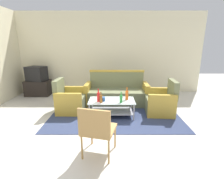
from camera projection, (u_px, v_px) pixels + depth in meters
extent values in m
plane|color=beige|center=(109.00, 132.00, 3.34)|extent=(14.00, 14.00, 0.00)
cube|color=beige|center=(110.00, 53.00, 5.93)|extent=(6.52, 0.12, 2.80)
cube|color=#2D3856|center=(115.00, 112.00, 4.30)|extent=(3.15, 2.19, 0.01)
cube|color=#6B704C|center=(116.00, 97.00, 4.87)|extent=(1.62, 0.74, 0.42)
cube|color=#6B704C|center=(117.00, 80.00, 5.06)|extent=(1.60, 0.18, 0.48)
cube|color=#B79333|center=(145.00, 94.00, 4.82)|extent=(0.14, 0.70, 0.62)
cube|color=#B79333|center=(88.00, 93.00, 4.86)|extent=(0.14, 0.70, 0.62)
cube|color=#B79333|center=(117.00, 71.00, 4.99)|extent=(1.64, 0.14, 0.06)
cube|color=#6B704C|center=(72.00, 104.00, 4.35)|extent=(0.67, 0.61, 0.40)
cube|color=#6B704C|center=(59.00, 88.00, 4.25)|extent=(0.13, 0.60, 0.45)
cube|color=#B79333|center=(75.00, 96.00, 4.65)|extent=(0.66, 0.11, 0.58)
cube|color=#B79333|center=(68.00, 105.00, 4.01)|extent=(0.66, 0.11, 0.58)
cube|color=#6B704C|center=(159.00, 105.00, 4.23)|extent=(0.70, 0.65, 0.40)
cube|color=#6B704C|center=(173.00, 89.00, 4.10)|extent=(0.16, 0.61, 0.45)
cube|color=#B79333|center=(162.00, 107.00, 3.89)|extent=(0.67, 0.15, 0.58)
cube|color=#B79333|center=(157.00, 98.00, 4.53)|extent=(0.67, 0.15, 0.58)
cube|color=silver|center=(112.00, 100.00, 4.01)|extent=(1.10, 0.60, 0.02)
cube|color=#9E9EA5|center=(112.00, 111.00, 4.08)|extent=(1.00, 0.52, 0.02)
cylinder|color=#9E9EA5|center=(92.00, 104.00, 4.31)|extent=(0.04, 0.04, 0.40)
cylinder|color=#9E9EA5|center=(131.00, 104.00, 4.31)|extent=(0.04, 0.04, 0.40)
cylinder|color=#9E9EA5|center=(89.00, 112.00, 3.81)|extent=(0.04, 0.04, 0.40)
cylinder|color=#9E9EA5|center=(134.00, 112.00, 3.81)|extent=(0.04, 0.04, 0.40)
cylinder|color=#2D8C38|center=(121.00, 99.00, 3.82)|extent=(0.07, 0.07, 0.18)
cylinder|color=#2D8C38|center=(121.00, 94.00, 3.79)|extent=(0.03, 0.03, 0.08)
cylinder|color=red|center=(98.00, 97.00, 3.87)|extent=(0.07, 0.07, 0.22)
cylinder|color=red|center=(98.00, 91.00, 3.83)|extent=(0.03, 0.03, 0.09)
cylinder|color=brown|center=(101.00, 99.00, 3.81)|extent=(0.07, 0.07, 0.18)
cylinder|color=brown|center=(101.00, 94.00, 3.78)|extent=(0.02, 0.02, 0.08)
cylinder|color=#D85919|center=(127.00, 95.00, 4.03)|extent=(0.07, 0.07, 0.21)
cylinder|color=#D85919|center=(127.00, 89.00, 3.99)|extent=(0.03, 0.03, 0.09)
cylinder|color=#2659A5|center=(103.00, 99.00, 3.92)|extent=(0.08, 0.08, 0.10)
cube|color=black|center=(38.00, 88.00, 5.73)|extent=(0.80, 0.50, 0.52)
cube|color=black|center=(36.00, 74.00, 5.60)|extent=(0.69, 0.57, 0.48)
cube|color=black|center=(41.00, 73.00, 5.81)|extent=(0.50, 0.13, 0.36)
cube|color=#AD844C|center=(99.00, 129.00, 2.60)|extent=(0.58, 0.58, 0.04)
cube|color=#AD844C|center=(94.00, 123.00, 2.34)|extent=(0.48, 0.15, 0.40)
cylinder|color=#AD844C|center=(92.00, 133.00, 2.90)|extent=(0.03, 0.03, 0.42)
cylinder|color=#AD844C|center=(115.00, 136.00, 2.80)|extent=(0.03, 0.03, 0.42)
cylinder|color=#AD844C|center=(82.00, 147.00, 2.51)|extent=(0.03, 0.03, 0.42)
cylinder|color=#AD844C|center=(109.00, 151.00, 2.41)|extent=(0.03, 0.03, 0.42)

